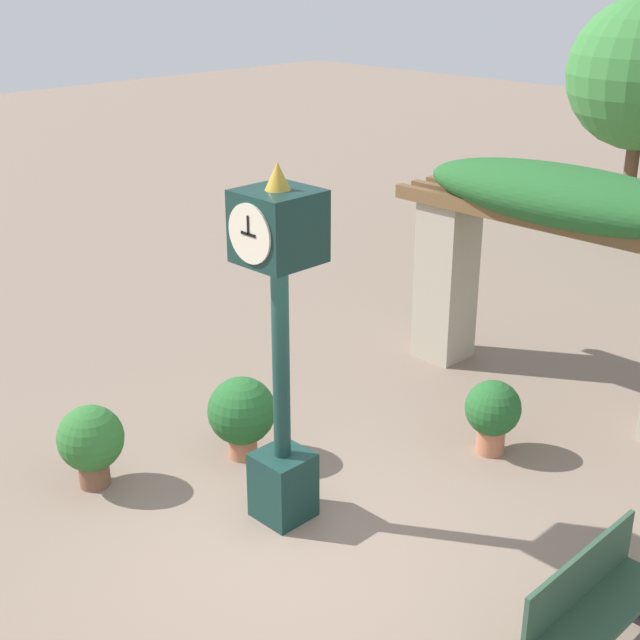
{
  "coord_description": "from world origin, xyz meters",
  "views": [
    {
      "loc": [
        5.06,
        -4.67,
        5.03
      ],
      "look_at": [
        -0.39,
        0.75,
        1.91
      ],
      "focal_mm": 50.0,
      "sensor_mm": 36.0,
      "label": 1
    }
  ],
  "objects_px": {
    "pedestal_clock": "(280,333)",
    "potted_plant_far_left": "(493,412)",
    "potted_plant_near_right": "(91,441)",
    "potted_plant_near_left": "(242,413)",
    "park_bench": "(592,608)"
  },
  "relations": [
    {
      "from": "potted_plant_near_left",
      "to": "pedestal_clock",
      "type": "bearing_deg",
      "value": -21.32
    },
    {
      "from": "potted_plant_near_right",
      "to": "pedestal_clock",
      "type": "bearing_deg",
      "value": 29.74
    },
    {
      "from": "pedestal_clock",
      "to": "potted_plant_near_right",
      "type": "relative_size",
      "value": 3.93
    },
    {
      "from": "potted_plant_far_left",
      "to": "park_bench",
      "type": "height_order",
      "value": "park_bench"
    },
    {
      "from": "potted_plant_near_right",
      "to": "potted_plant_far_left",
      "type": "xyz_separation_m",
      "value": [
        2.48,
        3.43,
        -0.02
      ]
    },
    {
      "from": "pedestal_clock",
      "to": "potted_plant_near_right",
      "type": "bearing_deg",
      "value": -150.26
    },
    {
      "from": "pedestal_clock",
      "to": "potted_plant_far_left",
      "type": "xyz_separation_m",
      "value": [
        0.71,
        2.42,
        -1.43
      ]
    },
    {
      "from": "potted_plant_far_left",
      "to": "pedestal_clock",
      "type": "bearing_deg",
      "value": -106.42
    },
    {
      "from": "pedestal_clock",
      "to": "potted_plant_far_left",
      "type": "distance_m",
      "value": 2.91
    },
    {
      "from": "pedestal_clock",
      "to": "park_bench",
      "type": "height_order",
      "value": "pedestal_clock"
    },
    {
      "from": "potted_plant_near_left",
      "to": "park_bench",
      "type": "bearing_deg",
      "value": -0.35
    },
    {
      "from": "potted_plant_near_left",
      "to": "potted_plant_near_right",
      "type": "xyz_separation_m",
      "value": [
        -0.64,
        -1.45,
        -0.02
      ]
    },
    {
      "from": "potted_plant_near_left",
      "to": "park_bench",
      "type": "distance_m",
      "value": 4.17
    },
    {
      "from": "park_bench",
      "to": "pedestal_clock",
      "type": "bearing_deg",
      "value": 97.76
    },
    {
      "from": "potted_plant_near_right",
      "to": "potted_plant_far_left",
      "type": "relative_size",
      "value": 1.05
    }
  ]
}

